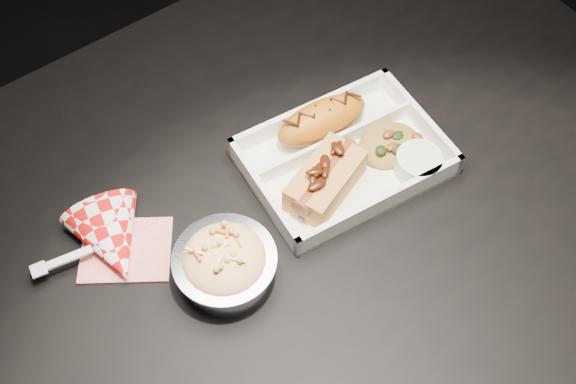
# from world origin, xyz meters

# --- Properties ---
(dining_table) EXTENTS (1.20, 0.80, 0.75)m
(dining_table) POSITION_xyz_m (0.00, 0.00, 0.66)
(dining_table) COLOR black
(dining_table) RESTS_ON ground
(food_tray) EXTENTS (0.27, 0.21, 0.04)m
(food_tray) POSITION_xyz_m (0.12, -0.00, 0.76)
(food_tray) COLOR silver
(food_tray) RESTS_ON dining_table
(fried_pastry) EXTENTS (0.14, 0.07, 0.05)m
(fried_pastry) POSITION_xyz_m (0.13, 0.05, 0.78)
(fried_pastry) COLOR #B76312
(fried_pastry) RESTS_ON food_tray
(hotdog) EXTENTS (0.12, 0.09, 0.06)m
(hotdog) POSITION_xyz_m (0.08, -0.02, 0.78)
(hotdog) COLOR #C48443
(hotdog) RESTS_ON food_tray
(fried_rice_mound) EXTENTS (0.10, 0.08, 0.03)m
(fried_rice_mound) POSITION_xyz_m (0.19, -0.02, 0.77)
(fried_rice_mound) COLOR #A4772F
(fried_rice_mound) RESTS_ON food_tray
(cupcake_liner) EXTENTS (0.06, 0.06, 0.03)m
(cupcake_liner) POSITION_xyz_m (0.19, -0.07, 0.77)
(cupcake_liner) COLOR beige
(cupcake_liner) RESTS_ON food_tray
(foil_coleslaw_cup) EXTENTS (0.12, 0.12, 0.07)m
(foil_coleslaw_cup) POSITION_xyz_m (-0.09, -0.05, 0.78)
(foil_coleslaw_cup) COLOR silver
(foil_coleslaw_cup) RESTS_ON dining_table
(napkin_fork) EXTENTS (0.18, 0.14, 0.10)m
(napkin_fork) POSITION_xyz_m (-0.18, 0.07, 0.77)
(napkin_fork) COLOR red
(napkin_fork) RESTS_ON dining_table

